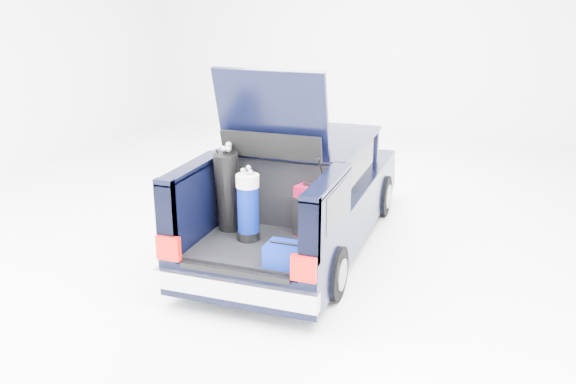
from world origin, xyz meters
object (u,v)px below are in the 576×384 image
at_px(car, 303,194).
at_px(blue_golf_bag, 248,207).
at_px(blue_duffel, 289,255).
at_px(black_golf_bag, 228,191).
at_px(red_suitcase, 313,212).

xyz_separation_m(car, blue_golf_bag, (-0.15, -1.51, 0.32)).
height_order(blue_golf_bag, blue_duffel, blue_golf_bag).
bearing_deg(blue_duffel, black_golf_bag, 145.16).
bearing_deg(blue_duffel, red_suitcase, 90.91).
distance_m(blue_golf_bag, blue_duffel, 0.87).
distance_m(black_golf_bag, blue_duffel, 1.26).
xyz_separation_m(black_golf_bag, blue_golf_bag, (0.33, -0.21, -0.08)).
bearing_deg(black_golf_bag, car, 92.21).
bearing_deg(blue_golf_bag, black_golf_bag, 125.34).
relative_size(red_suitcase, blue_golf_bag, 0.73).
height_order(car, blue_golf_bag, car).
distance_m(car, red_suitcase, 1.31).
height_order(black_golf_bag, blue_duffel, black_golf_bag).
relative_size(car, black_golf_bag, 4.53).
xyz_separation_m(red_suitcase, blue_golf_bag, (-0.65, -0.31, 0.09)).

